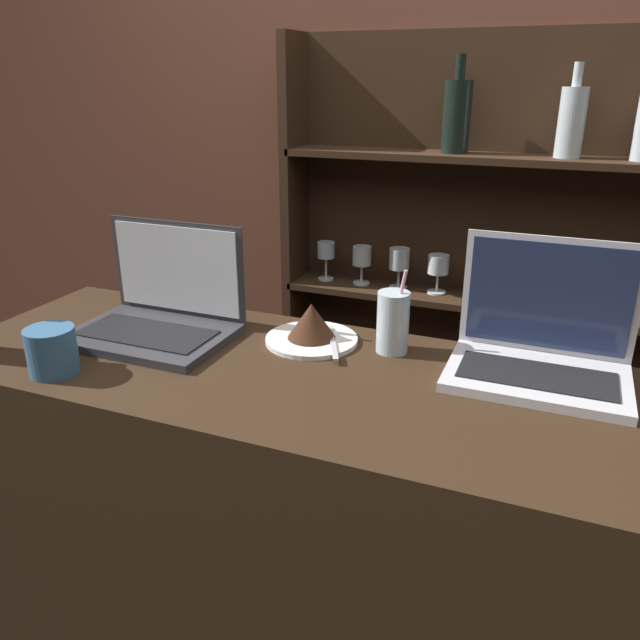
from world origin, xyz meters
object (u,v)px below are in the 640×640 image
at_px(laptop_near, 160,312).
at_px(cake_plate, 312,327).
at_px(water_glass, 393,322).
at_px(coffee_cup, 52,351).
at_px(laptop_far, 541,345).

relative_size(laptop_near, cake_plate, 1.71).
distance_m(cake_plate, water_glass, 0.17).
height_order(cake_plate, coffee_cup, coffee_cup).
bearing_deg(laptop_far, coffee_cup, -158.12).
xyz_separation_m(laptop_near, cake_plate, (0.32, 0.08, -0.02)).
bearing_deg(laptop_near, coffee_cup, -106.16).
relative_size(laptop_near, water_glass, 1.91).
xyz_separation_m(laptop_near, water_glass, (0.49, 0.09, 0.01)).
bearing_deg(cake_plate, laptop_far, 2.82).
distance_m(laptop_far, water_glass, 0.28).
height_order(laptop_near, laptop_far, laptop_far).
bearing_deg(water_glass, laptop_far, 0.93).
relative_size(cake_plate, water_glass, 1.12).
xyz_separation_m(cake_plate, coffee_cup, (-0.39, -0.32, 0.01)).
distance_m(laptop_far, coffee_cup, 0.91).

